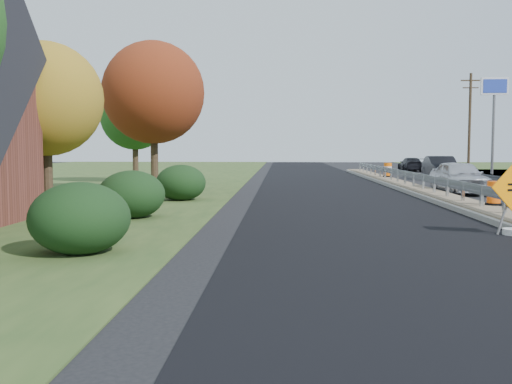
{
  "coord_description": "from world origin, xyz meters",
  "views": [
    {
      "loc": [
        -6.82,
        -17.6,
        2.22
      ],
      "look_at": [
        -7.45,
        -3.28,
        1.1
      ],
      "focal_mm": 40.0,
      "sensor_mm": 36.0,
      "label": 1
    }
  ],
  "objects_px": {
    "barrel_median_far": "(388,170)",
    "car_dark_far": "(411,165)",
    "car_dark_mid": "(441,168)",
    "car_silver": "(459,177)",
    "barrel_shoulder_far": "(440,169)",
    "barrel_median_mid": "(494,194)"
  },
  "relations": [
    {
      "from": "barrel_median_far",
      "to": "car_dark_far",
      "type": "height_order",
      "value": "car_dark_far"
    },
    {
      "from": "car_dark_mid",
      "to": "car_silver",
      "type": "bearing_deg",
      "value": -98.65
    },
    {
      "from": "barrel_median_far",
      "to": "car_silver",
      "type": "height_order",
      "value": "car_silver"
    },
    {
      "from": "barrel_shoulder_far",
      "to": "car_dark_far",
      "type": "height_order",
      "value": "car_dark_far"
    },
    {
      "from": "barrel_median_mid",
      "to": "car_silver",
      "type": "distance_m",
      "value": 8.1
    },
    {
      "from": "barrel_median_far",
      "to": "car_silver",
      "type": "distance_m",
      "value": 11.18
    },
    {
      "from": "barrel_median_mid",
      "to": "barrel_shoulder_far",
      "type": "xyz_separation_m",
      "value": [
        6.45,
        30.07,
        -0.25
      ]
    },
    {
      "from": "barrel_median_mid",
      "to": "car_dark_far",
      "type": "xyz_separation_m",
      "value": [
        4.68,
        33.57,
        0.02
      ]
    },
    {
      "from": "barrel_median_far",
      "to": "car_dark_mid",
      "type": "xyz_separation_m",
      "value": [
        3.87,
        1.17,
        0.12
      ]
    },
    {
      "from": "car_silver",
      "to": "car_dark_far",
      "type": "height_order",
      "value": "car_silver"
    },
    {
      "from": "car_silver",
      "to": "car_dark_far",
      "type": "relative_size",
      "value": 1.06
    },
    {
      "from": "barrel_shoulder_far",
      "to": "car_dark_mid",
      "type": "height_order",
      "value": "car_dark_mid"
    },
    {
      "from": "barrel_median_far",
      "to": "car_dark_far",
      "type": "bearing_deg",
      "value": 71.71
    },
    {
      "from": "barrel_median_far",
      "to": "barrel_shoulder_far",
      "type": "height_order",
      "value": "barrel_median_far"
    },
    {
      "from": "car_dark_mid",
      "to": "car_dark_far",
      "type": "relative_size",
      "value": 1.11
    },
    {
      "from": "barrel_median_far",
      "to": "car_dark_far",
      "type": "relative_size",
      "value": 0.22
    },
    {
      "from": "barrel_shoulder_far",
      "to": "car_dark_far",
      "type": "bearing_deg",
      "value": 116.84
    },
    {
      "from": "barrel_median_mid",
      "to": "barrel_median_far",
      "type": "distance_m",
      "value": 19.09
    },
    {
      "from": "car_silver",
      "to": "car_dark_mid",
      "type": "relative_size",
      "value": 0.95
    },
    {
      "from": "car_dark_mid",
      "to": "barrel_median_far",
      "type": "bearing_deg",
      "value": -160.41
    },
    {
      "from": "car_silver",
      "to": "barrel_shoulder_far",
      "type": "bearing_deg",
      "value": 75.19
    },
    {
      "from": "car_silver",
      "to": "car_dark_mid",
      "type": "xyz_separation_m",
      "value": [
        2.49,
        12.26,
        0.01
      ]
    }
  ]
}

